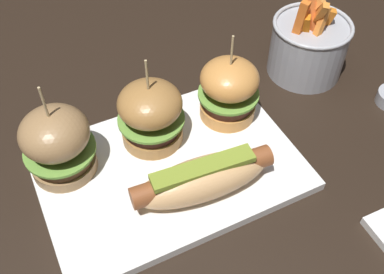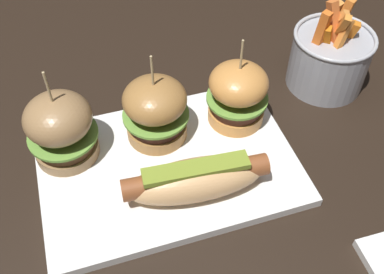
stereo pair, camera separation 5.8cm
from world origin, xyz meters
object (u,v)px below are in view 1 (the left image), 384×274
object	(u,v)px
fries_bucket	(308,46)
slider_center	(152,114)
platter_main	(169,169)
hot_dog	(203,178)
slider_left	(57,143)
slider_right	(229,90)

from	to	relation	value
fries_bucket	slider_center	bearing A→B (deg)	-171.90
fries_bucket	platter_main	bearing A→B (deg)	-161.50
hot_dog	fries_bucket	distance (m)	0.30
slider_left	fries_bucket	distance (m)	0.41
hot_dog	slider_center	world-z (taller)	slider_center
platter_main	hot_dog	bearing A→B (deg)	-68.91
platter_main	fries_bucket	distance (m)	0.30
hot_dog	slider_center	xyz separation A→B (m)	(-0.02, 0.11, 0.02)
platter_main	slider_center	bearing A→B (deg)	88.31
platter_main	slider_right	distance (m)	0.14
platter_main	slider_right	size ratio (longest dim) A/B	2.46
hot_dog	slider_right	size ratio (longest dim) A/B	1.34
platter_main	slider_left	distance (m)	0.15
slider_left	hot_dog	bearing A→B (deg)	-37.80
hot_dog	platter_main	bearing A→B (deg)	111.09
platter_main	slider_right	world-z (taller)	slider_right
hot_dog	slider_right	distance (m)	0.14
slider_left	slider_right	distance (m)	0.24
slider_right	hot_dog	bearing A→B (deg)	-131.77
hot_dog	slider_right	xyz separation A→B (m)	(0.09, 0.11, 0.02)
platter_main	hot_dog	xyz separation A→B (m)	(0.02, -0.06, 0.03)
slider_left	slider_center	bearing A→B (deg)	-1.19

